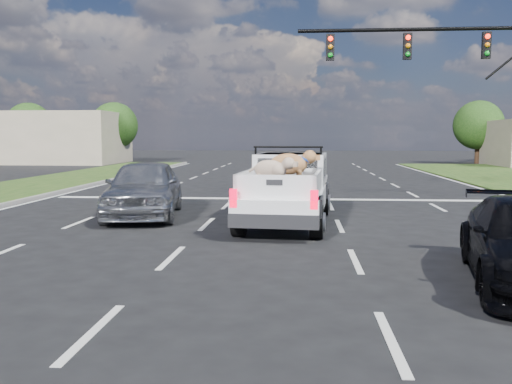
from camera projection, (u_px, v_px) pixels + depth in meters
ground at (262, 259)px, 10.28m from camera, size 160.00×160.00×0.00m
road_markings at (276, 212)px, 16.78m from camera, size 17.75×60.00×0.01m
traffic_signal at (480, 70)px, 19.63m from camera, size 9.11×0.31×7.00m
building_left at (62, 138)px, 47.33m from camera, size 10.00×8.00×4.40m
tree_far_b at (29, 126)px, 49.52m from camera, size 4.20×4.20×5.40m
tree_far_c at (114, 126)px, 48.89m from camera, size 4.20×4.20×5.40m
tree_far_d at (478, 125)px, 46.36m from camera, size 4.20×4.20×5.40m
pickup_truck at (287, 187)px, 14.53m from camera, size 2.47×5.68×2.07m
silver_sedan at (144, 188)px, 15.75m from camera, size 2.68×5.15×1.67m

